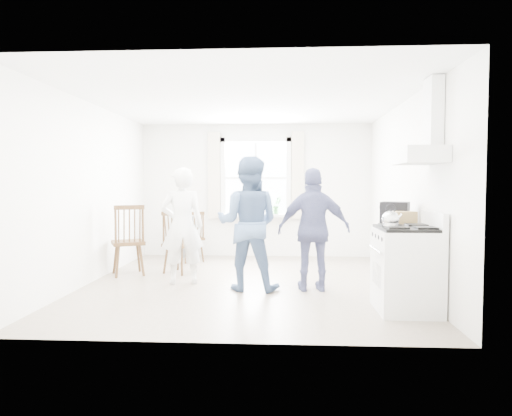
{
  "coord_description": "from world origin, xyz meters",
  "views": [
    {
      "loc": [
        0.51,
        -6.5,
        1.43
      ],
      "look_at": [
        0.13,
        0.2,
        1.08
      ],
      "focal_mm": 32.0,
      "sensor_mm": 36.0,
      "label": 1
    }
  ],
  "objects": [
    {
      "name": "window_assembly",
      "position": [
        0.0,
        2.45,
        1.46
      ],
      "size": [
        1.88,
        0.24,
        1.7
      ],
      "color": "white",
      "rests_on": "room_shell"
    },
    {
      "name": "windsor_chair_c",
      "position": [
        -1.85,
        0.39,
        0.68
      ],
      "size": [
        0.62,
        0.62,
        1.12
      ],
      "color": "#402914",
      "rests_on": "ground"
    },
    {
      "name": "stereo_stack",
      "position": [
        1.96,
        -0.58,
        1.05
      ],
      "size": [
        0.42,
        0.4,
        0.3
      ],
      "color": "black",
      "rests_on": "low_cabinet"
    },
    {
      "name": "person_right",
      "position": [
        0.94,
        -0.41,
        0.82
      ],
      "size": [
        1.03,
        1.03,
        1.64
      ],
      "primitive_type": "imported",
      "rotation": [
        0.0,
        0.0,
        3.21
      ],
      "color": "navy",
      "rests_on": "ground"
    },
    {
      "name": "person_left",
      "position": [
        -0.91,
        -0.09,
        0.83
      ],
      "size": [
        0.74,
        0.74,
        1.66
      ],
      "primitive_type": "imported",
      "rotation": [
        0.0,
        0.0,
        3.39
      ],
      "color": "white",
      "rests_on": "ground"
    },
    {
      "name": "gas_stove",
      "position": [
        1.91,
        -1.35,
        0.48
      ],
      "size": [
        0.68,
        0.76,
        1.12
      ],
      "color": "white",
      "rests_on": "ground"
    },
    {
      "name": "potted_plant",
      "position": [
        0.41,
        2.36,
        1.02
      ],
      "size": [
        0.24,
        0.24,
        0.33
      ],
      "primitive_type": "imported",
      "rotation": [
        0.0,
        0.0,
        0.37
      ],
      "color": "#317032",
      "rests_on": "window_assembly"
    },
    {
      "name": "room_shell",
      "position": [
        0.0,
        0.0,
        1.3
      ],
      "size": [
        4.62,
        5.12,
        2.64
      ],
      "color": "gray",
      "rests_on": "ground"
    },
    {
      "name": "windsor_chair_b",
      "position": [
        -1.17,
        0.6,
        0.61
      ],
      "size": [
        0.56,
        0.55,
        1.0
      ],
      "color": "#402914",
      "rests_on": "ground"
    },
    {
      "name": "shelf_unit",
      "position": [
        -1.4,
        2.33,
        0.4
      ],
      "size": [
        0.4,
        0.3,
        0.8
      ],
      "primitive_type": "cube",
      "color": "gray",
      "rests_on": "ground"
    },
    {
      "name": "kettle",
      "position": [
        1.7,
        -1.44,
        1.04
      ],
      "size": [
        0.19,
        0.19,
        0.26
      ],
      "color": "silver",
      "rests_on": "gas_stove"
    },
    {
      "name": "low_cabinet",
      "position": [
        1.98,
        -0.65,
        0.45
      ],
      "size": [
        0.5,
        0.55,
        0.9
      ],
      "primitive_type": "cube",
      "color": "white",
      "rests_on": "ground"
    },
    {
      "name": "windsor_chair_a",
      "position": [
        -1.1,
        1.69,
        0.57
      ],
      "size": [
        0.53,
        0.53,
        0.94
      ],
      "color": "#402914",
      "rests_on": "ground"
    },
    {
      "name": "person_mid",
      "position": [
        0.06,
        -0.4,
        0.9
      ],
      "size": [
        0.97,
        0.97,
        1.79
      ],
      "primitive_type": "imported",
      "rotation": [
        0.0,
        0.0,
        3.02
      ],
      "color": "slate",
      "rests_on": "ground"
    },
    {
      "name": "range_hood",
      "position": [
        2.07,
        -1.35,
        1.9
      ],
      "size": [
        0.45,
        0.76,
        0.94
      ],
      "color": "white",
      "rests_on": "room_shell"
    },
    {
      "name": "cardboard_box",
      "position": [
        1.99,
        -0.83,
        1.0
      ],
      "size": [
        0.36,
        0.31,
        0.19
      ],
      "primitive_type": "cube",
      "rotation": [
        0.0,
        0.0,
        0.38
      ],
      "color": "#A1824D",
      "rests_on": "low_cabinet"
    }
  ]
}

